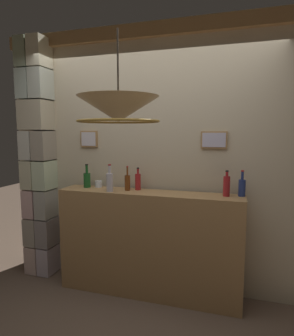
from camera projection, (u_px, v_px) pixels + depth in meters
panelled_rear_partition at (155, 152)px, 3.10m from camera, size 3.42×0.15×2.77m
stone_pillar at (40, 160)px, 3.37m from camera, size 0.34×0.31×2.70m
bar_shelf_unit at (148, 244)px, 2.98m from camera, size 1.87×0.33×1.08m
liquor_bottle_rye at (110, 181)px, 2.93m from camera, size 0.07×0.07×0.28m
liquor_bottle_vermouth at (87, 179)px, 3.15m from camera, size 0.08×0.08×0.26m
liquor_bottle_scotch at (138, 181)px, 3.02m from camera, size 0.06×0.06×0.23m
liquor_bottle_amaro at (242, 187)px, 2.72m from camera, size 0.07×0.07×0.25m
liquor_bottle_rum at (227, 186)px, 2.72m from camera, size 0.06×0.06×0.24m
liquor_bottle_brandy at (127, 182)px, 2.99m from camera, size 0.06×0.06×0.25m
glass_tumbler_rocks at (99, 184)px, 3.18m from camera, size 0.08×0.08×0.07m
pendant_lamp at (118, 110)px, 1.89m from camera, size 0.54×0.54×0.59m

